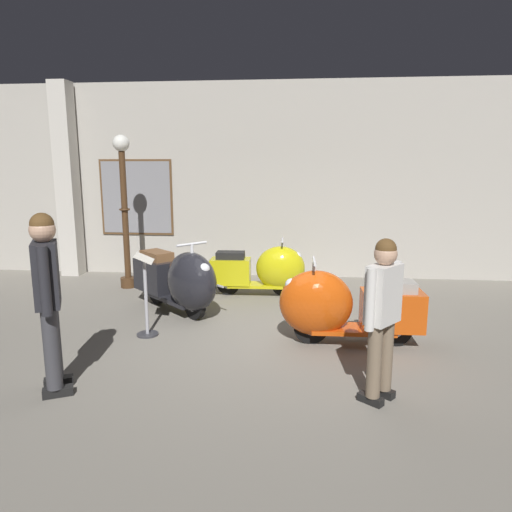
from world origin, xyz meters
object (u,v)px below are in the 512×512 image
(lamppost, at_px, (124,204))
(info_stanchion, at_px, (146,302))
(scooter_1, at_px, (265,270))
(visitor_0, at_px, (48,291))
(visitor_1, at_px, (383,309))
(scooter_0, at_px, (180,280))
(scooter_2, at_px, (339,306))

(lamppost, xyz_separation_m, info_stanchion, (1.15, -2.38, -1.06))
(scooter_1, height_order, visitor_0, visitor_0)
(scooter_1, xyz_separation_m, info_stanchion, (-1.39, -2.07, 0.01))
(scooter_1, distance_m, visitor_1, 3.80)
(scooter_0, bearing_deg, info_stanchion, -59.31)
(scooter_2, bearing_deg, lamppost, -35.19)
(scooter_2, distance_m, visitor_0, 3.28)
(scooter_0, xyz_separation_m, info_stanchion, (-0.21, -0.94, -0.06))
(scooter_2, height_order, lamppost, lamppost)
(lamppost, height_order, info_stanchion, lamppost)
(lamppost, relative_size, visitor_0, 1.54)
(lamppost, distance_m, info_stanchion, 2.84)
(scooter_1, distance_m, info_stanchion, 2.49)
(visitor_0, height_order, info_stanchion, visitor_0)
(scooter_0, height_order, lamppost, lamppost)
(scooter_2, xyz_separation_m, info_stanchion, (-2.46, 0.06, -0.03))
(scooter_0, relative_size, visitor_0, 0.96)
(scooter_1, bearing_deg, visitor_0, -117.65)
(scooter_1, xyz_separation_m, visitor_0, (-1.79, -3.65, 0.57))
(visitor_0, distance_m, info_stanchion, 1.73)
(lamppost, height_order, visitor_1, lamppost)
(visitor_0, xyz_separation_m, visitor_1, (3.13, 0.12, -0.12))
(scooter_1, relative_size, info_stanchion, 1.48)
(scooter_2, distance_m, lamppost, 4.47)
(lamppost, xyz_separation_m, visitor_0, (0.75, -3.96, -0.49))
(scooter_2, distance_m, visitor_1, 1.48)
(scooter_2, distance_m, info_stanchion, 2.46)
(visitor_0, xyz_separation_m, info_stanchion, (0.40, 1.58, -0.56))
(scooter_0, xyz_separation_m, scooter_1, (1.18, 1.12, -0.06))
(scooter_2, bearing_deg, scooter_0, -25.19)
(scooter_2, height_order, visitor_0, visitor_0)
(visitor_1, bearing_deg, scooter_0, -3.92)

